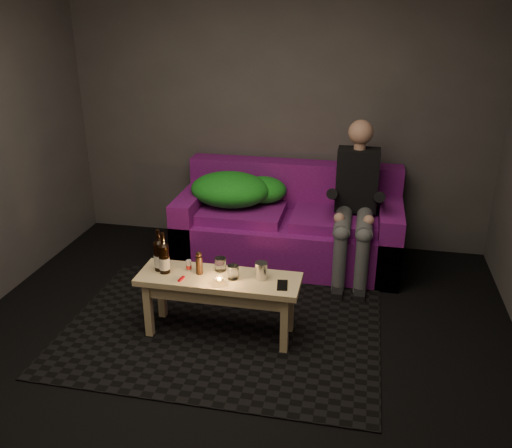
{
  "coord_description": "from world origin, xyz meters",
  "views": [
    {
      "loc": [
        0.81,
        -2.75,
        2.25
      ],
      "look_at": [
        -0.02,
        1.27,
        0.55
      ],
      "focal_mm": 38.0,
      "sensor_mm": 36.0,
      "label": 1
    }
  ],
  "objects_px": {
    "person": "(356,199)",
    "steel_cup": "(261,271)",
    "beer_bottle_a": "(159,255)",
    "sofa": "(289,227)",
    "beer_bottle_b": "(164,258)",
    "coffee_table": "(219,287)"
  },
  "relations": [
    {
      "from": "person",
      "to": "beer_bottle_a",
      "type": "height_order",
      "value": "person"
    },
    {
      "from": "beer_bottle_a",
      "to": "beer_bottle_b",
      "type": "relative_size",
      "value": 1.02
    },
    {
      "from": "sofa",
      "to": "beer_bottle_a",
      "type": "bearing_deg",
      "value": -118.99
    },
    {
      "from": "beer_bottle_a",
      "to": "sofa",
      "type": "bearing_deg",
      "value": 61.01
    },
    {
      "from": "sofa",
      "to": "beer_bottle_b",
      "type": "height_order",
      "value": "sofa"
    },
    {
      "from": "person",
      "to": "steel_cup",
      "type": "relative_size",
      "value": 11.11
    },
    {
      "from": "coffee_table",
      "to": "beer_bottle_b",
      "type": "bearing_deg",
      "value": -177.92
    },
    {
      "from": "sofa",
      "to": "steel_cup",
      "type": "xyz_separation_m",
      "value": [
        -0.01,
        -1.31,
        0.22
      ]
    },
    {
      "from": "person",
      "to": "steel_cup",
      "type": "xyz_separation_m",
      "value": [
        -0.59,
        -1.15,
        -0.16
      ]
    },
    {
      "from": "person",
      "to": "steel_cup",
      "type": "distance_m",
      "value": 1.3
    },
    {
      "from": "coffee_table",
      "to": "sofa",
      "type": "bearing_deg",
      "value": 77.39
    },
    {
      "from": "coffee_table",
      "to": "beer_bottle_b",
      "type": "distance_m",
      "value": 0.44
    },
    {
      "from": "person",
      "to": "beer_bottle_a",
      "type": "distance_m",
      "value": 1.77
    },
    {
      "from": "beer_bottle_a",
      "to": "steel_cup",
      "type": "bearing_deg",
      "value": 1.4
    },
    {
      "from": "person",
      "to": "coffee_table",
      "type": "relative_size",
      "value": 1.16
    },
    {
      "from": "beer_bottle_b",
      "to": "steel_cup",
      "type": "height_order",
      "value": "beer_bottle_b"
    },
    {
      "from": "coffee_table",
      "to": "steel_cup",
      "type": "bearing_deg",
      "value": 6.5
    },
    {
      "from": "beer_bottle_a",
      "to": "beer_bottle_b",
      "type": "bearing_deg",
      "value": -32.48
    },
    {
      "from": "beer_bottle_b",
      "to": "person",
      "type": "bearing_deg",
      "value": 43.22
    },
    {
      "from": "steel_cup",
      "to": "beer_bottle_b",
      "type": "bearing_deg",
      "value": -176.01
    },
    {
      "from": "steel_cup",
      "to": "beer_bottle_a",
      "type": "bearing_deg",
      "value": -178.6
    },
    {
      "from": "coffee_table",
      "to": "beer_bottle_b",
      "type": "xyz_separation_m",
      "value": [
        -0.39,
        -0.01,
        0.2
      ]
    }
  ]
}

